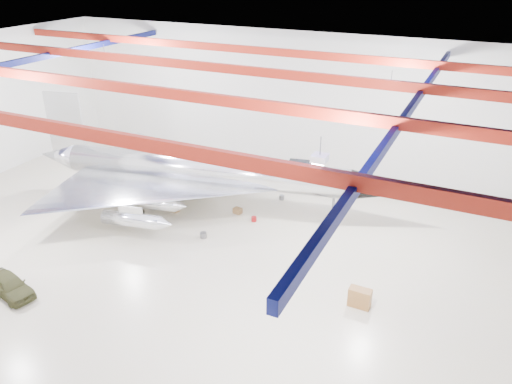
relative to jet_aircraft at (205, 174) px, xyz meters
The scene contains 13 objects.
floor 6.06m from the jet_aircraft, 71.34° to the right, with size 40.00×40.00×0.00m, color beige.
wall_back 10.37m from the jet_aircraft, 79.72° to the left, with size 40.00×40.00×0.00m, color silver.
ceiling 10.16m from the jet_aircraft, 71.34° to the right, with size 40.00×40.00×0.00m, color #0A0F38.
ceiling_structure 9.60m from the jet_aircraft, 71.34° to the right, with size 39.50×29.50×1.08m.
jet_aircraft is the anchor object (origin of this frame).
jeep 13.96m from the jet_aircraft, 106.99° to the right, with size 1.34×3.33×1.13m, color #3C3D1E.
desk 14.37m from the jet_aircraft, 26.40° to the right, with size 1.13×0.56×1.03m, color brown.
crate_ply 3.56m from the jet_aircraft, behind, with size 0.49×0.39×0.34m, color olive.
engine_drum 4.99m from the jet_aircraft, 61.62° to the right, with size 0.41×0.41×0.37m, color #59595B.
parts_bin 3.42m from the jet_aircraft, ahead, with size 0.56×0.44×0.39m, color olive.
tool_chest 4.71m from the jet_aircraft, ahead, with size 0.36×0.36×0.33m, color maroon.
oil_barrel 3.21m from the jet_aircraft, 132.66° to the right, with size 0.57×0.45×0.40m, color olive.
spares_box 5.99m from the jet_aircraft, 35.96° to the left, with size 0.37×0.37×0.33m, color #59595B.
Camera 1 is at (14.99, -21.78, 16.22)m, focal length 35.00 mm.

